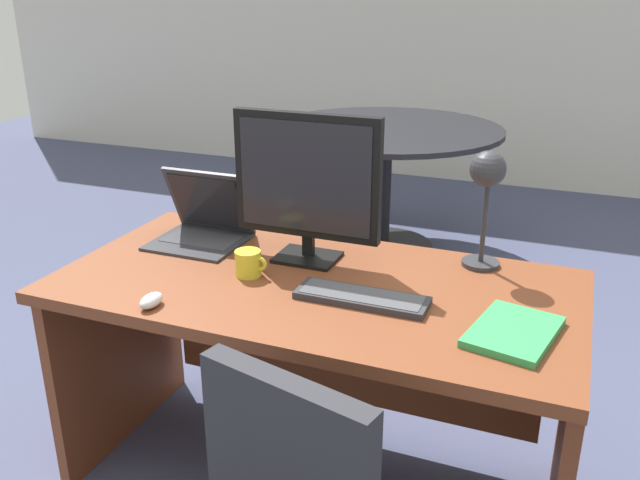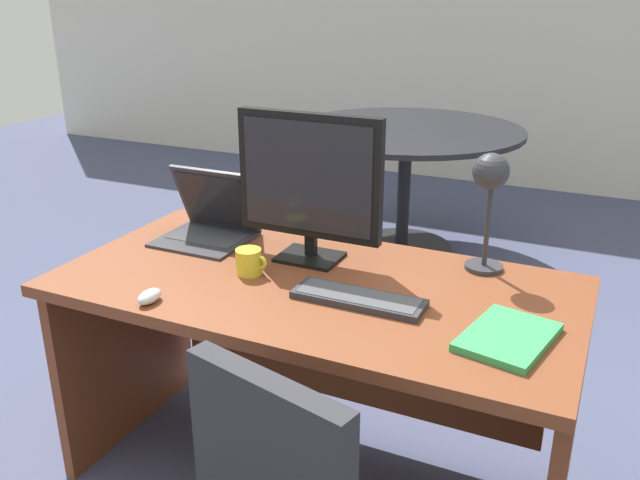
{
  "view_description": "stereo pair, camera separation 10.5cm",
  "coord_description": "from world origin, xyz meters",
  "px_view_note": "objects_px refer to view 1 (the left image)",
  "views": [
    {
      "loc": [
        0.7,
        -1.72,
        1.6
      ],
      "look_at": [
        0.0,
        0.04,
        0.87
      ],
      "focal_mm": 37.53,
      "sensor_mm": 36.0,
      "label": 1
    },
    {
      "loc": [
        0.8,
        -1.68,
        1.6
      ],
      "look_at": [
        0.0,
        0.04,
        0.87
      ],
      "focal_mm": 37.53,
      "sensor_mm": 36.0,
      "label": 2
    }
  ],
  "objects_px": {
    "monitor": "(307,181)",
    "laptop": "(205,219)",
    "desk": "(321,337)",
    "meeting_table": "(386,157)",
    "meeting_chair_near": "(244,212)",
    "keyboard": "(362,298)",
    "book": "(514,332)",
    "coffee_mug": "(249,263)",
    "mouse": "(151,301)",
    "desk_lamp": "(487,185)"
  },
  "relations": [
    {
      "from": "keyboard",
      "to": "laptop",
      "type": "bearing_deg",
      "value": 158.21
    },
    {
      "from": "laptop",
      "to": "keyboard",
      "type": "height_order",
      "value": "laptop"
    },
    {
      "from": "laptop",
      "to": "keyboard",
      "type": "relative_size",
      "value": 0.8
    },
    {
      "from": "laptop",
      "to": "book",
      "type": "distance_m",
      "value": 1.14
    },
    {
      "from": "monitor",
      "to": "laptop",
      "type": "bearing_deg",
      "value": 174.41
    },
    {
      "from": "monitor",
      "to": "desk_lamp",
      "type": "height_order",
      "value": "monitor"
    },
    {
      "from": "book",
      "to": "meeting_chair_near",
      "type": "xyz_separation_m",
      "value": [
        -1.69,
        1.7,
        -0.42
      ]
    },
    {
      "from": "desk",
      "to": "keyboard",
      "type": "height_order",
      "value": "keyboard"
    },
    {
      "from": "desk",
      "to": "meeting_chair_near",
      "type": "relative_size",
      "value": 1.85
    },
    {
      "from": "desk",
      "to": "coffee_mug",
      "type": "relative_size",
      "value": 15.09
    },
    {
      "from": "laptop",
      "to": "desk_lamp",
      "type": "distance_m",
      "value": 0.97
    },
    {
      "from": "desk",
      "to": "desk_lamp",
      "type": "height_order",
      "value": "desk_lamp"
    },
    {
      "from": "mouse",
      "to": "desk_lamp",
      "type": "bearing_deg",
      "value": 37.21
    },
    {
      "from": "desk_lamp",
      "to": "book",
      "type": "xyz_separation_m",
      "value": [
        0.15,
        -0.41,
        -0.27
      ]
    },
    {
      "from": "desk",
      "to": "book",
      "type": "distance_m",
      "value": 0.67
    },
    {
      "from": "monitor",
      "to": "coffee_mug",
      "type": "relative_size",
      "value": 4.63
    },
    {
      "from": "meeting_chair_near",
      "to": "coffee_mug",
      "type": "bearing_deg",
      "value": -61.28
    },
    {
      "from": "mouse",
      "to": "keyboard",
      "type": "bearing_deg",
      "value": 25.22
    },
    {
      "from": "meeting_chair_near",
      "to": "mouse",
      "type": "bearing_deg",
      "value": -69.04
    },
    {
      "from": "monitor",
      "to": "book",
      "type": "bearing_deg",
      "value": -21.63
    },
    {
      "from": "meeting_chair_near",
      "to": "keyboard",
      "type": "bearing_deg",
      "value": -52.6
    },
    {
      "from": "laptop",
      "to": "coffee_mug",
      "type": "distance_m",
      "value": 0.37
    },
    {
      "from": "mouse",
      "to": "coffee_mug",
      "type": "bearing_deg",
      "value": 62.42
    },
    {
      "from": "desk",
      "to": "keyboard",
      "type": "distance_m",
      "value": 0.31
    },
    {
      "from": "laptop",
      "to": "desk_lamp",
      "type": "bearing_deg",
      "value": 5.63
    },
    {
      "from": "desk_lamp",
      "to": "meeting_table",
      "type": "bearing_deg",
      "value": 114.61
    },
    {
      "from": "keyboard",
      "to": "book",
      "type": "distance_m",
      "value": 0.43
    },
    {
      "from": "laptop",
      "to": "coffee_mug",
      "type": "xyz_separation_m",
      "value": [
        0.29,
        -0.23,
        -0.03
      ]
    },
    {
      "from": "desk_lamp",
      "to": "monitor",
      "type": "bearing_deg",
      "value": -166.11
    },
    {
      "from": "meeting_chair_near",
      "to": "monitor",
      "type": "bearing_deg",
      "value": -54.94
    },
    {
      "from": "desk",
      "to": "meeting_table",
      "type": "height_order",
      "value": "meeting_table"
    },
    {
      "from": "desk_lamp",
      "to": "meeting_chair_near",
      "type": "xyz_separation_m",
      "value": [
        -1.54,
        1.3,
        -0.69
      ]
    },
    {
      "from": "book",
      "to": "coffee_mug",
      "type": "distance_m",
      "value": 0.81
    },
    {
      "from": "meeting_table",
      "to": "meeting_chair_near",
      "type": "bearing_deg",
      "value": -140.54
    },
    {
      "from": "book",
      "to": "meeting_chair_near",
      "type": "relative_size",
      "value": 0.36
    },
    {
      "from": "laptop",
      "to": "keyboard",
      "type": "bearing_deg",
      "value": -21.79
    },
    {
      "from": "monitor",
      "to": "meeting_chair_near",
      "type": "distance_m",
      "value": 1.87
    },
    {
      "from": "mouse",
      "to": "laptop",
      "type": "bearing_deg",
      "value": 104.6
    },
    {
      "from": "book",
      "to": "meeting_chair_near",
      "type": "distance_m",
      "value": 2.44
    },
    {
      "from": "mouse",
      "to": "desk_lamp",
      "type": "height_order",
      "value": "desk_lamp"
    },
    {
      "from": "desk",
      "to": "monitor",
      "type": "xyz_separation_m",
      "value": [
        -0.09,
        0.1,
        0.49
      ]
    },
    {
      "from": "monitor",
      "to": "desk_lamp",
      "type": "bearing_deg",
      "value": 13.89
    },
    {
      "from": "laptop",
      "to": "coffee_mug",
      "type": "relative_size",
      "value": 2.91
    },
    {
      "from": "keyboard",
      "to": "meeting_chair_near",
      "type": "xyz_separation_m",
      "value": [
        -1.27,
        1.66,
        -0.42
      ]
    },
    {
      "from": "keyboard",
      "to": "meeting_table",
      "type": "xyz_separation_m",
      "value": [
        -0.58,
        2.23,
        -0.16
      ]
    },
    {
      "from": "meeting_table",
      "to": "desk",
      "type": "bearing_deg",
      "value": -79.07
    },
    {
      "from": "keyboard",
      "to": "book",
      "type": "xyz_separation_m",
      "value": [
        0.43,
        -0.05,
        -0.0
      ]
    },
    {
      "from": "desk",
      "to": "monitor",
      "type": "distance_m",
      "value": 0.5
    },
    {
      "from": "laptop",
      "to": "mouse",
      "type": "xyz_separation_m",
      "value": [
        0.14,
        -0.52,
        -0.06
      ]
    },
    {
      "from": "desk_lamp",
      "to": "laptop",
      "type": "bearing_deg",
      "value": -174.37
    }
  ]
}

